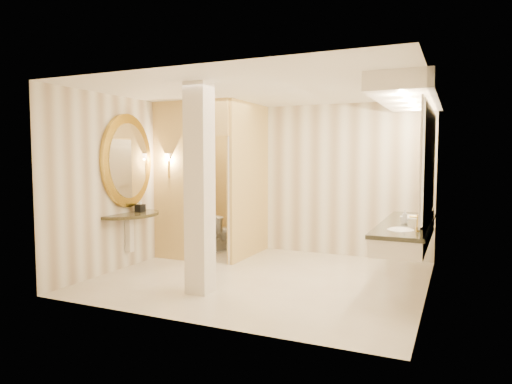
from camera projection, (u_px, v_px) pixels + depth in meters
floor at (263, 277)px, 6.67m from camera, size 4.50×4.50×0.00m
ceiling at (263, 91)px, 6.47m from camera, size 4.50×4.50×0.00m
wall_back at (305, 179)px, 8.39m from camera, size 4.50×0.02×2.70m
wall_front at (187, 197)px, 4.75m from camera, size 4.50×0.02×2.70m
wall_left at (137, 182)px, 7.49m from camera, size 0.02×4.00×2.70m
wall_right at (429, 190)px, 5.65m from camera, size 0.02×4.00×2.70m
toilet_closet at (226, 179)px, 7.91m from camera, size 1.50×1.55×2.70m
wall_sconce at (168, 159)px, 7.72m from camera, size 0.14×0.14×0.42m
vanity at (410, 167)px, 6.11m from camera, size 0.75×2.63×2.09m
console_shelf at (127, 183)px, 7.21m from camera, size 1.13×1.13×2.02m
pillar at (200, 189)px, 5.84m from camera, size 0.30×0.30×2.70m
tissue_box at (140, 208)px, 7.33m from camera, size 0.14×0.14×0.13m
toilet at (222, 232)px, 8.64m from camera, size 0.52×0.74×0.68m
soap_bottle_a at (403, 219)px, 6.07m from camera, size 0.07×0.07×0.13m
soap_bottle_b at (405, 218)px, 6.13m from camera, size 0.10×0.10×0.13m
soap_bottle_c at (405, 217)px, 6.06m from camera, size 0.08×0.08×0.19m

